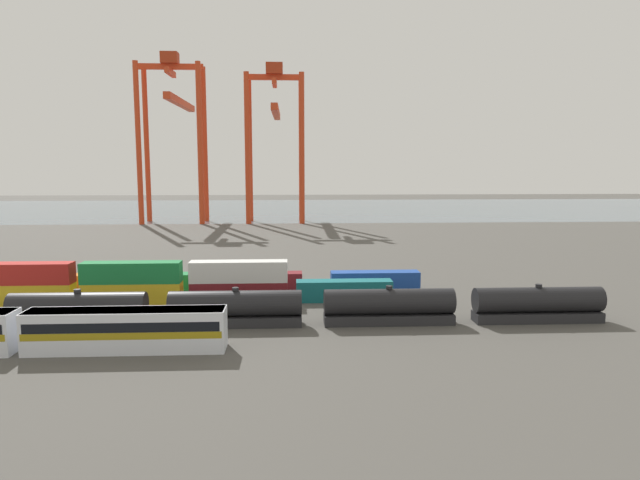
# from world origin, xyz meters

# --- Properties ---
(ground_plane) EXTENTS (420.00, 420.00, 0.00)m
(ground_plane) POSITION_xyz_m (0.00, 40.00, 0.00)
(ground_plane) COLOR #4C4944
(harbour_water) EXTENTS (400.00, 110.00, 0.01)m
(harbour_water) POSITION_xyz_m (0.00, 147.87, 0.00)
(harbour_water) COLOR slate
(harbour_water) RESTS_ON ground_plane
(passenger_train) EXTENTS (37.30, 3.14, 3.90)m
(passenger_train) POSITION_xyz_m (-17.84, -20.25, 2.14)
(passenger_train) COLOR silver
(passenger_train) RESTS_ON ground_plane
(freight_tank_row) EXTENTS (63.40, 2.72, 4.18)m
(freight_tank_row) POSITION_xyz_m (9.23, -12.54, 1.94)
(freight_tank_row) COLOR #232326
(freight_tank_row) RESTS_ON ground_plane
(shipping_container_0) EXTENTS (12.10, 2.44, 2.60)m
(shipping_container_0) POSITION_xyz_m (-25.99, -1.90, 1.30)
(shipping_container_0) COLOR gold
(shipping_container_0) RESTS_ON ground_plane
(shipping_container_1) EXTENTS (12.10, 2.44, 2.60)m
(shipping_container_1) POSITION_xyz_m (-25.99, -1.90, 3.90)
(shipping_container_1) COLOR #AD211C
(shipping_container_1) RESTS_ON shipping_container_0
(shipping_container_2) EXTENTS (12.10, 2.44, 2.60)m
(shipping_container_2) POSITION_xyz_m (-12.79, -1.90, 1.30)
(shipping_container_2) COLOR gold
(shipping_container_2) RESTS_ON ground_plane
(shipping_container_3) EXTENTS (12.10, 2.44, 2.60)m
(shipping_container_3) POSITION_xyz_m (-12.79, -1.90, 3.90)
(shipping_container_3) COLOR #197538
(shipping_container_3) RESTS_ON shipping_container_2
(shipping_container_4) EXTENTS (12.10, 2.44, 2.60)m
(shipping_container_4) POSITION_xyz_m (0.41, -1.90, 1.30)
(shipping_container_4) COLOR maroon
(shipping_container_4) RESTS_ON ground_plane
(shipping_container_5) EXTENTS (12.10, 2.44, 2.60)m
(shipping_container_5) POSITION_xyz_m (0.41, -1.90, 3.90)
(shipping_container_5) COLOR silver
(shipping_container_5) RESTS_ON shipping_container_4
(shipping_container_6) EXTENTS (12.10, 2.44, 2.60)m
(shipping_container_6) POSITION_xyz_m (13.60, -1.90, 1.30)
(shipping_container_6) COLOR #146066
(shipping_container_6) RESTS_ON ground_plane
(shipping_container_8) EXTENTS (12.10, 2.44, 2.60)m
(shipping_container_8) POSITION_xyz_m (-20.65, 3.87, 1.30)
(shipping_container_8) COLOR orange
(shipping_container_8) RESTS_ON ground_plane
(shipping_container_9) EXTENTS (12.10, 2.44, 2.60)m
(shipping_container_9) POSITION_xyz_m (-7.64, 3.87, 1.30)
(shipping_container_9) COLOR #197538
(shipping_container_9) RESTS_ON ground_plane
(shipping_container_10) EXTENTS (6.04, 2.44, 2.60)m
(shipping_container_10) POSITION_xyz_m (5.38, 3.87, 1.30)
(shipping_container_10) COLOR maroon
(shipping_container_10) RESTS_ON ground_plane
(shipping_container_11) EXTENTS (12.10, 2.44, 2.60)m
(shipping_container_11) POSITION_xyz_m (18.39, 3.87, 1.30)
(shipping_container_11) COLOR #1C4299
(shipping_container_11) RESTS_ON ground_plane
(gantry_crane_west) EXTENTS (18.85, 40.81, 48.92)m
(gantry_crane_west) POSITION_xyz_m (-27.42, 100.70, 29.95)
(gantry_crane_west) COLOR red
(gantry_crane_west) RESTS_ON ground_plane
(gantry_crane_central) EXTENTS (17.16, 37.82, 46.20)m
(gantry_crane_central) POSITION_xyz_m (2.41, 100.40, 28.09)
(gantry_crane_central) COLOR red
(gantry_crane_central) RESTS_ON ground_plane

